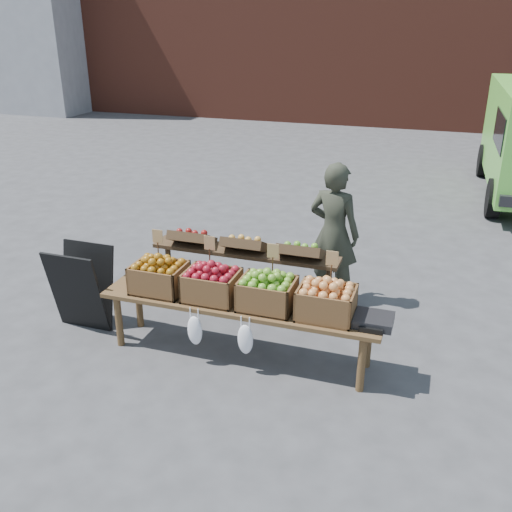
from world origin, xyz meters
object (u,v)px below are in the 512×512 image
(vendor, at_px, (334,233))
(crate_green_apples, at_px, (326,303))
(weighing_scale, at_px, (374,320))
(chalkboard_sign, at_px, (82,288))
(back_table, at_px, (245,275))
(crate_red_apples, at_px, (267,294))
(crate_golden_apples, at_px, (159,278))
(display_bench, at_px, (239,329))
(crate_russet_pears, at_px, (212,286))

(vendor, bearing_deg, crate_green_apples, 111.71)
(crate_green_apples, distance_m, weighing_scale, 0.44)
(chalkboard_sign, xyz_separation_m, crate_green_apples, (2.57, -0.01, 0.26))
(back_table, relative_size, crate_red_apples, 4.20)
(crate_green_apples, bearing_deg, chalkboard_sign, 179.77)
(crate_red_apples, bearing_deg, vendor, 77.87)
(crate_golden_apples, bearing_deg, back_table, 48.86)
(crate_green_apples, bearing_deg, display_bench, 180.00)
(vendor, height_order, chalkboard_sign, vendor)
(crate_russet_pears, bearing_deg, crate_red_apples, 0.00)
(crate_russet_pears, bearing_deg, crate_green_apples, 0.00)
(vendor, distance_m, crate_russet_pears, 1.72)
(weighing_scale, bearing_deg, crate_red_apples, 180.00)
(chalkboard_sign, height_order, back_table, back_table)
(vendor, relative_size, weighing_scale, 4.78)
(vendor, relative_size, crate_green_apples, 3.25)
(crate_red_apples, bearing_deg, display_bench, 180.00)
(crate_golden_apples, distance_m, crate_green_apples, 1.65)
(back_table, bearing_deg, crate_green_apples, -35.19)
(weighing_scale, bearing_deg, back_table, 153.53)
(chalkboard_sign, distance_m, display_bench, 1.75)
(vendor, xyz_separation_m, back_table, (-0.79, -0.76, -0.29))
(back_table, distance_m, crate_golden_apples, 0.97)
(crate_russet_pears, height_order, weighing_scale, crate_russet_pears)
(crate_green_apples, height_order, weighing_scale, crate_green_apples)
(chalkboard_sign, relative_size, crate_green_apples, 1.81)
(vendor, bearing_deg, back_table, 56.56)
(display_bench, xyz_separation_m, crate_golden_apples, (-0.82, 0.00, 0.42))
(chalkboard_sign, bearing_deg, crate_red_apples, 0.37)
(crate_golden_apples, distance_m, crate_russet_pears, 0.55)
(back_table, bearing_deg, crate_russet_pears, -96.25)
(vendor, bearing_deg, weighing_scale, 126.77)
(vendor, xyz_separation_m, crate_red_apples, (-0.32, -1.48, -0.10))
(vendor, height_order, display_bench, vendor)
(back_table, distance_m, display_bench, 0.78)
(chalkboard_sign, distance_m, crate_green_apples, 2.58)
(display_bench, height_order, crate_green_apples, crate_green_apples)
(crate_red_apples, xyz_separation_m, weighing_scale, (0.97, 0.00, -0.10))
(vendor, relative_size, crate_russet_pears, 3.25)
(vendor, bearing_deg, crate_red_apples, 90.62)
(back_table, bearing_deg, crate_red_apples, -56.80)
(chalkboard_sign, xyz_separation_m, crate_golden_apples, (0.92, -0.01, 0.26))
(display_bench, xyz_separation_m, crate_russet_pears, (-0.28, 0.00, 0.42))
(vendor, relative_size, back_table, 0.77)
(crate_red_apples, bearing_deg, crate_russet_pears, 180.00)
(vendor, bearing_deg, chalkboard_sign, 44.86)
(back_table, xyz_separation_m, crate_red_apples, (0.47, -0.72, 0.19))
(back_table, bearing_deg, weighing_scale, -26.47)
(crate_green_apples, xyz_separation_m, weighing_scale, (0.43, 0.00, -0.10))
(crate_russet_pears, bearing_deg, back_table, 83.75)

